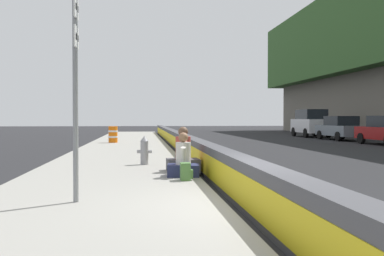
# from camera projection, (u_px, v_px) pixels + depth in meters

# --- Properties ---
(ground_plane) EXTENTS (160.00, 160.00, 0.00)m
(ground_plane) POSITION_uv_depth(u_px,v_px,m) (257.00, 215.00, 7.24)
(ground_plane) COLOR #232326
(ground_plane) RESTS_ON ground
(sidewalk_strip) EXTENTS (80.00, 4.40, 0.14)m
(sidewalk_strip) POSITION_uv_depth(u_px,v_px,m) (91.00, 214.00, 6.93)
(sidewalk_strip) COLOR gray
(sidewalk_strip) RESTS_ON ground_plane
(jersey_barrier) EXTENTS (76.00, 0.45, 0.85)m
(jersey_barrier) POSITION_uv_depth(u_px,v_px,m) (257.00, 189.00, 7.23)
(jersey_barrier) COLOR #47474C
(jersey_barrier) RESTS_ON ground_plane
(route_sign_post) EXTENTS (0.44, 0.09, 3.60)m
(route_sign_post) POSITION_uv_depth(u_px,v_px,m) (76.00, 80.00, 7.53)
(route_sign_post) COLOR gray
(route_sign_post) RESTS_ON sidewalk_strip
(fire_hydrant) EXTENTS (0.26, 0.46, 0.88)m
(fire_hydrant) POSITION_uv_depth(u_px,v_px,m) (144.00, 150.00, 13.70)
(fire_hydrant) COLOR gray
(fire_hydrant) RESTS_ON sidewalk_strip
(seated_person_foreground) EXTENTS (0.73, 0.83, 1.08)m
(seated_person_foreground) POSITION_uv_depth(u_px,v_px,m) (183.00, 162.00, 10.94)
(seated_person_foreground) COLOR #23284C
(seated_person_foreground) RESTS_ON sidewalk_strip
(seated_person_middle) EXTENTS (0.77, 0.89, 1.20)m
(seated_person_middle) POSITION_uv_depth(u_px,v_px,m) (183.00, 157.00, 12.05)
(seated_person_middle) COLOR #424247
(seated_person_middle) RESTS_ON sidewalk_strip
(backpack) EXTENTS (0.32, 0.28, 0.40)m
(backpack) POSITION_uv_depth(u_px,v_px,m) (186.00, 172.00, 10.24)
(backpack) COLOR #4C7A3D
(backpack) RESTS_ON sidewalk_strip
(construction_barrel) EXTENTS (0.54, 0.54, 0.95)m
(construction_barrel) POSITION_uv_depth(u_px,v_px,m) (113.00, 134.00, 25.89)
(construction_barrel) COLOR orange
(construction_barrel) RESTS_ON sidewalk_strip
(parked_car_midline) EXTENTS (4.55, 2.04, 1.71)m
(parked_car_midline) POSITION_uv_depth(u_px,v_px,m) (341.00, 128.00, 31.42)
(parked_car_midline) COLOR slate
(parked_car_midline) RESTS_ON ground_plane
(parked_car_far) EXTENTS (4.86, 2.19, 2.28)m
(parked_car_far) POSITION_uv_depth(u_px,v_px,m) (311.00, 123.00, 36.81)
(parked_car_far) COLOR silver
(parked_car_far) RESTS_ON ground_plane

